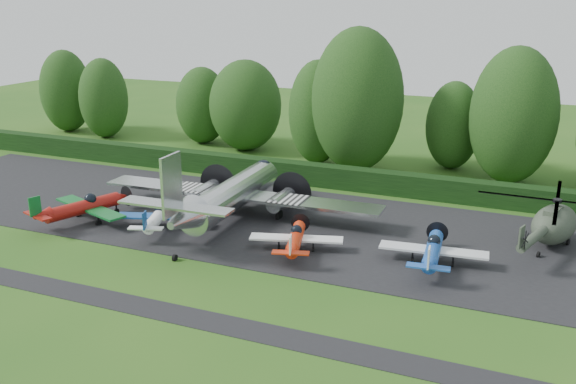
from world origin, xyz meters
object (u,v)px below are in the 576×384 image
at_px(light_plane_red, 84,207).
at_px(light_plane_orange, 296,238).
at_px(light_plane_white, 158,216).
at_px(transport_plane, 231,195).
at_px(light_plane_blue, 433,250).
at_px(helicopter, 555,221).

height_order(light_plane_red, light_plane_orange, light_plane_red).
xyz_separation_m(light_plane_red, light_plane_white, (6.35, 0.84, -0.19)).
relative_size(light_plane_red, light_plane_orange, 1.21).
xyz_separation_m(transport_plane, light_plane_red, (-10.42, -4.88, -0.85)).
xyz_separation_m(light_plane_white, light_plane_orange, (11.32, -0.13, -0.03)).
bearing_deg(light_plane_white, light_plane_blue, 21.57).
bearing_deg(light_plane_blue, light_plane_white, -170.90).
bearing_deg(helicopter, light_plane_orange, -169.27).
relative_size(transport_plane, light_plane_blue, 3.17).
xyz_separation_m(transport_plane, light_plane_white, (-4.07, -4.03, -1.04)).
bearing_deg(light_plane_white, helicopter, 34.63).
bearing_deg(light_plane_blue, transport_plane, 175.95).
distance_m(light_plane_orange, light_plane_blue, 9.26).
xyz_separation_m(light_plane_red, light_plane_orange, (17.67, 0.72, -0.22)).
relative_size(light_plane_orange, helicopter, 0.54).
relative_size(light_plane_white, light_plane_orange, 1.03).
relative_size(light_plane_white, helicopter, 0.56).
height_order(light_plane_orange, light_plane_blue, light_plane_blue).
distance_m(light_plane_white, light_plane_blue, 20.52).
bearing_deg(light_plane_orange, helicopter, 42.97).
distance_m(light_plane_blue, helicopter, 10.02).
bearing_deg(light_plane_blue, light_plane_red, -169.89).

